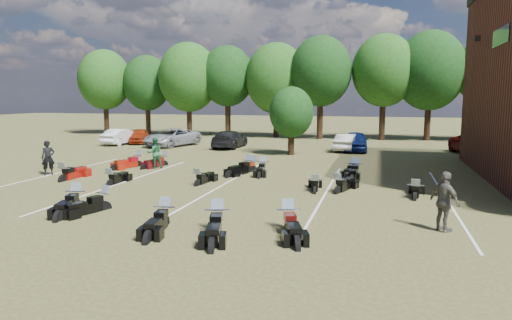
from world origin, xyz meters
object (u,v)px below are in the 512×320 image
(car_0, at_px, (139,136))
(motorcycle_14, at_px, (164,166))
(motorcycle_7, at_px, (64,181))
(car_4, at_px, (355,141))
(person_green, at_px, (155,153))
(person_grey, at_px, (445,202))
(motorcycle_3, at_px, (104,210))
(person_black, at_px, (48,158))

(car_0, relative_size, motorcycle_14, 1.78)
(car_0, xyz_separation_m, motorcycle_7, (5.72, -17.63, -0.67))
(car_4, height_order, person_green, person_green)
(person_grey, bearing_deg, motorcycle_3, 52.52)
(motorcycle_14, bearing_deg, motorcycle_3, -57.14)
(car_4, height_order, motorcycle_14, car_4)
(car_0, relative_size, motorcycle_3, 1.70)
(person_grey, height_order, motorcycle_3, person_grey)
(person_grey, height_order, motorcycle_7, person_grey)
(car_4, xyz_separation_m, person_black, (-15.47, -15.46, 0.17))
(person_black, bearing_deg, motorcycle_3, -80.18)
(motorcycle_7, bearing_deg, motorcycle_3, 139.94)
(person_green, relative_size, motorcycle_14, 0.84)
(person_green, distance_m, motorcycle_14, 1.44)
(person_green, xyz_separation_m, motorcycle_3, (2.85, -9.53, -0.93))
(person_green, height_order, motorcycle_7, person_green)
(person_black, relative_size, motorcycle_7, 0.76)
(car_0, distance_m, person_green, 15.10)
(person_green, bearing_deg, car_4, -172.21)
(motorcycle_3, height_order, motorcycle_7, motorcycle_7)
(car_4, height_order, motorcycle_7, car_4)
(motorcycle_7, bearing_deg, person_grey, 167.13)
(person_grey, bearing_deg, car_4, -29.14)
(person_grey, xyz_separation_m, motorcycle_14, (-14.84, 10.18, -0.96))
(person_green, xyz_separation_m, motorcycle_14, (0.01, 1.10, -0.93))
(car_4, relative_size, motorcycle_3, 1.94)
(person_black, xyz_separation_m, person_grey, (19.36, -5.51, 0.03))
(car_0, height_order, person_grey, person_grey)
(car_0, distance_m, car_4, 19.19)
(car_4, bearing_deg, person_green, -134.74)
(person_black, distance_m, motorcycle_7, 2.63)
(car_4, distance_m, person_black, 21.87)
(car_4, height_order, person_black, person_black)
(person_black, distance_m, motorcycle_3, 9.52)
(motorcycle_3, relative_size, motorcycle_7, 0.93)
(car_0, distance_m, motorcycle_3, 24.81)
(person_black, relative_size, motorcycle_14, 0.85)
(car_4, bearing_deg, motorcycle_7, -130.65)
(motorcycle_3, xyz_separation_m, motorcycle_7, (-5.34, 4.57, 0.00))
(motorcycle_3, bearing_deg, motorcycle_7, 158.05)
(person_black, xyz_separation_m, person_green, (4.51, 3.57, -0.01))
(person_grey, distance_m, motorcycle_3, 12.05)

